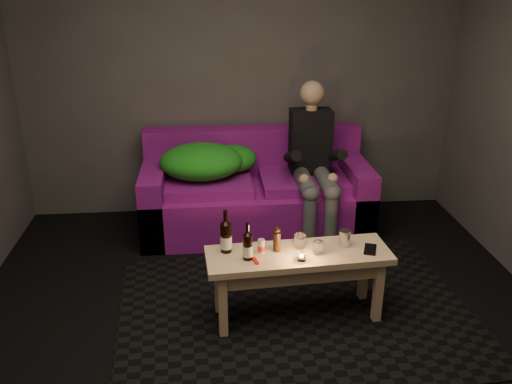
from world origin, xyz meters
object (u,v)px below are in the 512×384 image
sofa (255,194)px  beer_bottle_a (226,237)px  person (313,159)px  steel_cup (345,238)px  beer_bottle_b (248,246)px  coffee_table (298,264)px

sofa → beer_bottle_a: size_ratio=6.76×
person → steel_cup: bearing=-90.9°
steel_cup → beer_bottle_b: bearing=-169.0°
beer_bottle_a → steel_cup: 0.79m
beer_bottle_b → steel_cup: size_ratio=2.33×
beer_bottle_b → steel_cup: bearing=11.0°
coffee_table → steel_cup: size_ratio=11.30×
beer_bottle_b → coffee_table: bearing=9.6°
person → sofa: bearing=161.6°
sofa → coffee_table: 1.45m
steel_cup → person: bearing=89.1°
coffee_table → steel_cup: 0.36m
beer_bottle_a → beer_bottle_b: (0.13, -0.11, -0.02)m
steel_cup → sofa: bearing=108.8°
beer_bottle_a → steel_cup: bearing=1.1°
coffee_table → beer_bottle_b: (-0.34, -0.06, 0.18)m
beer_bottle_a → sofa: bearing=77.1°
person → coffee_table: person is taller
sofa → steel_cup: (0.47, -1.37, 0.24)m
sofa → person: (0.49, -0.16, 0.38)m
beer_bottle_a → beer_bottle_b: 0.17m
person → beer_bottle_a: (-0.80, -1.23, -0.09)m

